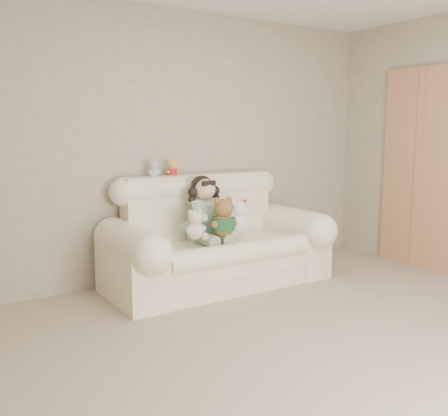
% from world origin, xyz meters
% --- Properties ---
extents(floor, '(5.00, 5.00, 0.00)m').
position_xyz_m(floor, '(0.00, 0.00, 0.00)').
color(floor, tan).
rests_on(floor, ground).
extents(wall_back, '(4.50, 0.00, 4.50)m').
position_xyz_m(wall_back, '(0.00, 2.50, 1.30)').
color(wall_back, '#B0A98C').
rests_on(wall_back, ground).
extents(sofa, '(2.10, 0.95, 1.03)m').
position_xyz_m(sofa, '(0.09, 2.00, 0.52)').
color(sofa, '#FFF6CD').
rests_on(sofa, floor).
extents(door_panel, '(0.06, 0.90, 2.10)m').
position_xyz_m(door_panel, '(2.22, 1.40, 1.05)').
color(door_panel, '#A06944').
rests_on(door_panel, floor).
extents(seated_child, '(0.45, 0.52, 0.63)m').
position_xyz_m(seated_child, '(-0.01, 2.08, 0.73)').
color(seated_child, '#246729').
rests_on(seated_child, sofa).
extents(brown_teddy, '(0.32, 0.27, 0.43)m').
position_xyz_m(brown_teddy, '(0.04, 1.83, 0.71)').
color(brown_teddy, brown).
rests_on(brown_teddy, sofa).
extents(white_cat, '(0.28, 0.25, 0.38)m').
position_xyz_m(white_cat, '(0.25, 1.90, 0.69)').
color(white_cat, white).
rests_on(white_cat, sofa).
extents(cream_teddy, '(0.23, 0.20, 0.31)m').
position_xyz_m(cream_teddy, '(-0.22, 1.88, 0.66)').
color(cream_teddy, silver).
rests_on(cream_teddy, sofa).
extents(yellow_mini_bear, '(0.15, 0.13, 0.19)m').
position_xyz_m(yellow_mini_bear, '(-0.18, 2.37, 1.11)').
color(yellow_mini_bear, gold).
rests_on(yellow_mini_bear, sofa).
extents(grey_mini_plush, '(0.14, 0.12, 0.20)m').
position_xyz_m(grey_mini_plush, '(-0.38, 2.36, 1.11)').
color(grey_mini_plush, silver).
rests_on(grey_mini_plush, sofa).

